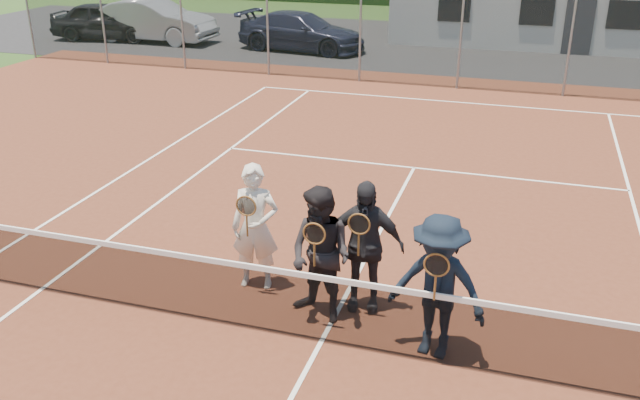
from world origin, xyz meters
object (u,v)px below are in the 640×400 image
object	(u,v)px
car_a	(108,21)
car_b	(153,21)
car_c	(302,32)
player_a	(255,227)
player_d	(438,287)
tennis_net	(321,306)
player_c	(363,246)
player_b	(321,255)

from	to	relation	value
car_a	car_b	bearing A→B (deg)	-91.77
car_c	player_a	size ratio (longest dim) A/B	2.71
car_a	car_b	distance (m)	2.00
player_a	player_d	world-z (taller)	same
tennis_net	player_c	size ratio (longest dim) A/B	6.49
player_a	player_d	bearing A→B (deg)	-17.97
car_b	player_d	world-z (taller)	player_d
car_a	car_c	distance (m)	8.26
player_b	player_d	world-z (taller)	same
car_a	car_c	size ratio (longest dim) A/B	0.92
car_c	player_b	xyz separation A→B (m)	(6.17, -17.21, 0.21)
car_c	player_c	distance (m)	18.04
tennis_net	player_a	world-z (taller)	player_a
car_c	player_a	world-z (taller)	player_a
car_c	player_a	bearing A→B (deg)	-155.73
car_c	tennis_net	bearing A→B (deg)	-152.94
car_a	tennis_net	distance (m)	22.83
car_a	player_a	xyz separation A→B (m)	(13.32, -16.49, 0.16)
car_b	tennis_net	size ratio (longest dim) A/B	0.43
player_b	player_c	size ratio (longest dim) A/B	1.00
player_c	player_d	distance (m)	1.31
player_b	car_a	bearing A→B (deg)	130.31
car_b	car_c	distance (m)	6.27
player_a	player_c	distance (m)	1.55
car_c	player_b	bearing A→B (deg)	-152.88
car_a	car_c	bearing A→B (deg)	-96.18
car_c	player_d	distance (m)	19.16
car_b	player_d	xyz separation A→B (m)	(13.95, -17.54, 0.09)
car_b	player_a	distance (m)	20.18
car_a	tennis_net	world-z (taller)	car_a
player_b	tennis_net	bearing A→B (deg)	-72.23
player_b	player_d	distance (m)	1.55
car_c	player_b	size ratio (longest dim) A/B	2.71
car_b	player_c	world-z (taller)	player_c
player_b	player_c	bearing A→B (deg)	43.49
tennis_net	player_b	bearing A→B (deg)	107.77
car_c	player_c	bearing A→B (deg)	-151.10
tennis_net	player_d	xyz separation A→B (m)	(1.34, 0.21, 0.38)
tennis_net	player_a	bearing A→B (deg)	140.29
player_d	car_a	bearing A→B (deg)	132.59
car_b	player_c	distance (m)	21.16
car_a	player_c	distance (m)	22.27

